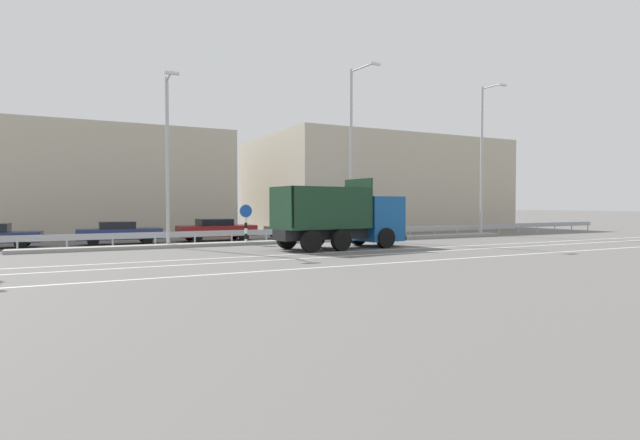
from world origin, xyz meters
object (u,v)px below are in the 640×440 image
at_px(dump_truck, 354,222).
at_px(street_lamp_1, 168,154).
at_px(street_lamp_2, 353,146).
at_px(parked_car_5, 359,227).
at_px(parked_car_2, 119,232).
at_px(street_lamp_3, 483,155).
at_px(parked_car_4, 296,229).
at_px(median_road_sign, 246,223).
at_px(parked_car_3, 216,229).

distance_m(dump_truck, street_lamp_1, 10.31).
distance_m(street_lamp_2, parked_car_5, 6.91).
bearing_deg(parked_car_2, street_lamp_3, 83.43).
height_order(parked_car_4, parked_car_5, parked_car_5).
relative_size(dump_truck, median_road_sign, 3.19).
bearing_deg(parked_car_2, parked_car_3, 94.34).
bearing_deg(parked_car_4, street_lamp_2, -147.92).
bearing_deg(dump_truck, median_road_sign, -140.31).
bearing_deg(parked_car_3, parked_car_4, 87.70).
distance_m(street_lamp_1, street_lamp_3, 22.14).
bearing_deg(street_lamp_3, street_lamp_2, -178.92).
height_order(median_road_sign, parked_car_3, median_road_sign).
xyz_separation_m(street_lamp_3, parked_car_3, (-18.58, 3.61, -5.13)).
bearing_deg(parked_car_4, street_lamp_3, -102.75).
height_order(street_lamp_1, street_lamp_3, street_lamp_3).
bearing_deg(parked_car_3, dump_truck, 31.00).
bearing_deg(street_lamp_2, parked_car_2, 165.07).
distance_m(median_road_sign, parked_car_4, 5.96).
bearing_deg(dump_truck, street_lamp_1, -122.55).
relative_size(dump_truck, parked_car_2, 1.60).
relative_size(median_road_sign, parked_car_2, 0.50).
height_order(street_lamp_3, parked_car_2, street_lamp_3).
relative_size(dump_truck, street_lamp_3, 0.67).
bearing_deg(street_lamp_3, median_road_sign, -179.78).
bearing_deg(dump_truck, parked_car_3, -153.37).
distance_m(dump_truck, parked_car_2, 13.25).
distance_m(street_lamp_2, parked_car_4, 6.75).
distance_m(parked_car_4, parked_car_5, 4.89).
bearing_deg(parked_car_2, parked_car_4, 92.39).
height_order(street_lamp_2, parked_car_5, street_lamp_2).
bearing_deg(street_lamp_2, street_lamp_3, 1.08).
distance_m(dump_truck, street_lamp_2, 6.62).
height_order(dump_truck, street_lamp_3, street_lamp_3).
relative_size(parked_car_2, parked_car_5, 1.04).
bearing_deg(street_lamp_3, parked_car_2, 172.23).
bearing_deg(parked_car_5, street_lamp_1, -80.31).
relative_size(street_lamp_2, parked_car_5, 2.45).
height_order(dump_truck, street_lamp_2, street_lamp_2).
xyz_separation_m(parked_car_4, parked_car_5, (4.88, -0.06, 0.02)).
bearing_deg(street_lamp_3, parked_car_5, 157.31).
xyz_separation_m(dump_truck, parked_car_2, (-10.74, 7.73, -0.68)).
bearing_deg(street_lamp_2, dump_truck, -119.96).
bearing_deg(street_lamp_2, parked_car_5, 53.32).
relative_size(street_lamp_1, street_lamp_2, 0.84).
xyz_separation_m(dump_truck, street_lamp_3, (13.47, 4.42, 4.49)).
xyz_separation_m(dump_truck, median_road_sign, (-4.43, 4.35, -0.15)).
height_order(street_lamp_2, parked_car_4, street_lamp_2).
height_order(dump_truck, street_lamp_1, street_lamp_1).
relative_size(street_lamp_3, parked_car_2, 2.38).
bearing_deg(street_lamp_1, street_lamp_3, 0.18).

